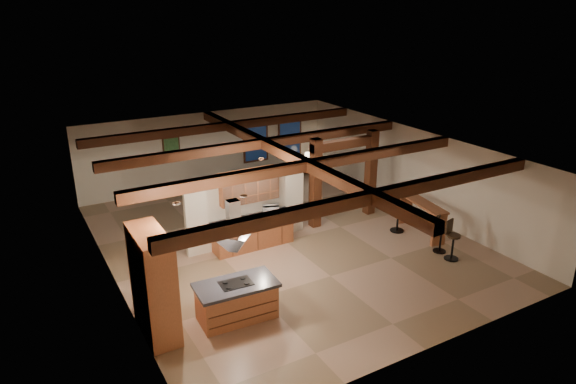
% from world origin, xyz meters
% --- Properties ---
extents(ground, '(12.00, 12.00, 0.00)m').
position_xyz_m(ground, '(0.00, 0.00, 0.00)').
color(ground, tan).
rests_on(ground, ground).
extents(room_walls, '(12.00, 12.00, 12.00)m').
position_xyz_m(room_walls, '(0.00, 0.00, 1.78)').
color(room_walls, silver).
rests_on(room_walls, ground).
extents(ceiling_beams, '(10.00, 12.00, 0.28)m').
position_xyz_m(ceiling_beams, '(0.00, 0.00, 2.76)').
color(ceiling_beams, '#402510').
rests_on(ceiling_beams, room_walls).
extents(timber_posts, '(2.50, 0.30, 2.90)m').
position_xyz_m(timber_posts, '(2.50, 0.50, 1.76)').
color(timber_posts, '#402510').
rests_on(timber_posts, ground).
extents(partition_wall, '(3.80, 0.18, 2.20)m').
position_xyz_m(partition_wall, '(-1.00, 0.50, 1.10)').
color(partition_wall, silver).
rests_on(partition_wall, ground).
extents(pantry_cabinet, '(0.67, 1.60, 2.40)m').
position_xyz_m(pantry_cabinet, '(-4.67, -2.60, 1.20)').
color(pantry_cabinet, '#AB5C37').
rests_on(pantry_cabinet, ground).
extents(back_counter, '(2.50, 0.66, 0.94)m').
position_xyz_m(back_counter, '(-1.00, 0.11, 0.48)').
color(back_counter, '#AB5C37').
rests_on(back_counter, ground).
extents(upper_display_cabinet, '(1.80, 0.36, 0.95)m').
position_xyz_m(upper_display_cabinet, '(-1.00, 0.31, 1.85)').
color(upper_display_cabinet, '#AB5C37').
rests_on(upper_display_cabinet, partition_wall).
extents(range_hood, '(1.10, 1.10, 1.40)m').
position_xyz_m(range_hood, '(-2.94, -2.98, 1.78)').
color(range_hood, silver).
rests_on(range_hood, room_walls).
extents(back_windows, '(2.70, 0.07, 1.70)m').
position_xyz_m(back_windows, '(2.80, 5.93, 1.50)').
color(back_windows, '#402510').
rests_on(back_windows, room_walls).
extents(framed_art, '(0.65, 0.05, 0.85)m').
position_xyz_m(framed_art, '(-1.50, 5.94, 1.70)').
color(framed_art, '#402510').
rests_on(framed_art, room_walls).
extents(recessed_cans, '(3.16, 2.46, 0.03)m').
position_xyz_m(recessed_cans, '(-2.53, -1.93, 2.87)').
color(recessed_cans, silver).
rests_on(recessed_cans, room_walls).
extents(kitchen_island, '(1.88, 1.07, 0.91)m').
position_xyz_m(kitchen_island, '(-2.94, -2.98, 0.46)').
color(kitchen_island, '#AB5C37').
rests_on(kitchen_island, ground).
extents(dining_table, '(2.00, 1.52, 0.62)m').
position_xyz_m(dining_table, '(-0.28, 2.56, 0.31)').
color(dining_table, '#421F10').
rests_on(dining_table, ground).
extents(sofa, '(2.38, 1.36, 0.65)m').
position_xyz_m(sofa, '(2.07, 5.15, 0.33)').
color(sofa, black).
rests_on(sofa, ground).
extents(microwave, '(0.55, 0.47, 0.26)m').
position_xyz_m(microwave, '(-0.40, 0.11, 1.07)').
color(microwave, '#BBBBC0').
rests_on(microwave, back_counter).
extents(bar_counter, '(0.82, 2.05, 1.05)m').
position_xyz_m(bar_counter, '(3.96, -1.64, 0.71)').
color(bar_counter, '#AB5C37').
rests_on(bar_counter, ground).
extents(side_table, '(0.45, 0.45, 0.53)m').
position_xyz_m(side_table, '(4.13, 5.34, 0.26)').
color(side_table, '#402510').
rests_on(side_table, ground).
extents(table_lamp, '(0.29, 0.29, 0.35)m').
position_xyz_m(table_lamp, '(4.13, 5.34, 0.77)').
color(table_lamp, black).
rests_on(table_lamp, side_table).
extents(bar_stool_a, '(0.41, 0.43, 1.15)m').
position_xyz_m(bar_stool_a, '(3.49, -3.33, 0.58)').
color(bar_stool_a, black).
rests_on(bar_stool_a, ground).
extents(bar_stool_b, '(0.40, 0.41, 1.08)m').
position_xyz_m(bar_stool_b, '(3.54, -2.83, 0.55)').
color(bar_stool_b, black).
rests_on(bar_stool_b, ground).
extents(bar_stool_c, '(0.44, 0.44, 1.26)m').
position_xyz_m(bar_stool_c, '(3.44, -1.11, 0.64)').
color(bar_stool_c, black).
rests_on(bar_stool_c, ground).
extents(dining_chairs, '(2.31, 2.31, 1.25)m').
position_xyz_m(dining_chairs, '(-0.28, 2.56, 0.64)').
color(dining_chairs, '#402510').
rests_on(dining_chairs, ground).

